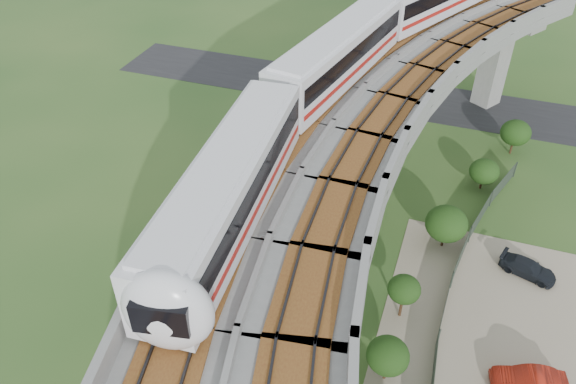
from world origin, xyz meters
name	(u,v)px	position (x,y,z in m)	size (l,w,h in m)	color
ground	(300,309)	(0.00, 0.00, 0.00)	(160.00, 160.00, 0.00)	#2A5020
asphalt_road	(392,96)	(0.00, 30.00, 0.01)	(60.00, 8.00, 0.03)	#232326
viaduct	(373,211)	(3.84, 0.00, 9.05)	(19.58, 73.98, 11.40)	#99968E
metro_train	(416,29)	(2.84, 17.05, 12.31)	(21.31, 58.70, 3.64)	silver
fence	(461,343)	(9.75, 0.00, 0.75)	(3.87, 38.73, 1.50)	#2D382D
tree_0	(516,133)	(11.86, 22.97, 2.10)	(2.57, 2.57, 3.19)	#382314
tree_1	(484,172)	(9.76, 16.81, 1.64)	(2.35, 2.35, 2.64)	#382314
tree_2	(446,224)	(7.68, 8.86, 2.06)	(2.93, 2.93, 3.30)	#382314
tree_3	(404,289)	(6.00, 1.54, 2.36)	(2.01, 2.01, 3.23)	#382314
tree_4	(388,356)	(6.01, -3.20, 2.03)	(2.35, 2.35, 3.04)	#382314
car_red	(530,381)	(13.54, -1.26, 0.70)	(1.40, 4.00, 1.32)	maroon
car_dark	(528,268)	(13.40, 7.89, 0.57)	(1.50, 3.68, 1.07)	black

